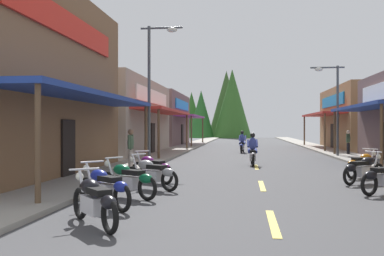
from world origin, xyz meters
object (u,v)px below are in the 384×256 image
motorcycle_parked_left_4 (152,168)px  pedestrian_by_shop (348,141)px  motorcycle_parked_right_4 (364,169)px  motorcycle_parked_left_2 (128,179)px  pedestrian_browsing (131,147)px  motorcycle_parked_left_1 (104,186)px  rider_cruising_lead (253,152)px  streetlamp_right (332,97)px  motorcycle_parked_left_3 (151,173)px  motorcycle_parked_right_5 (362,164)px  rider_cruising_trailing (242,144)px  motorcycle_parked_left_0 (94,200)px  streetlamp_left (155,76)px

motorcycle_parked_left_4 → pedestrian_by_shop: (9.62, 14.55, 0.45)m
motorcycle_parked_right_4 → motorcycle_parked_left_2: 7.74m
pedestrian_browsing → motorcycle_parked_left_1: bearing=-75.3°
motorcycle_parked_left_4 → rider_cruising_lead: rider_cruising_lead is taller
streetlamp_right → rider_cruising_lead: bearing=-128.3°
motorcycle_parked_left_3 → motorcycle_parked_left_4: same height
motorcycle_parked_left_4 → pedestrian_browsing: 4.03m
streetlamp_right → motorcycle_parked_left_2: (-8.29, -16.08, -3.17)m
motorcycle_parked_right_5 → pedestrian_by_shop: pedestrian_by_shop is taller
motorcycle_parked_left_2 → pedestrian_browsing: pedestrian_browsing is taller
motorcycle_parked_left_3 → pedestrian_browsing: size_ratio=1.07×
rider_cruising_trailing → motorcycle_parked_left_0: bearing=178.6°
motorcycle_parked_right_5 → motorcycle_parked_left_0: (-7.02, -8.69, 0.00)m
motorcycle_parked_left_1 → pedestrian_browsing: (-1.57, 8.18, 0.53)m
motorcycle_parked_left_0 → motorcycle_parked_right_5: bearing=-79.4°
pedestrian_by_shop → rider_cruising_trailing: bearing=-168.8°
motorcycle_parked_left_4 → pedestrian_browsing: size_ratio=0.99×
motorcycle_parked_right_5 → pedestrian_by_shop: 12.46m
motorcycle_parked_left_2 → motorcycle_parked_left_3: (0.29, 1.54, 0.00)m
motorcycle_parked_right_4 → pedestrian_browsing: 9.13m
motorcycle_parked_left_3 → pedestrian_by_shop: 18.63m
motorcycle_parked_left_1 → pedestrian_by_shop: pedestrian_by_shop is taller
streetlamp_left → motorcycle_parked_left_0: bearing=-83.3°
motorcycle_parked_right_5 → motorcycle_parked_left_0: 11.17m
streetlamp_left → motorcycle_parked_left_0: 13.16m
motorcycle_parked_left_2 → pedestrian_by_shop: bearing=-86.3°
motorcycle_parked_right_5 → motorcycle_parked_left_1: (-7.43, -6.88, 0.00)m
rider_cruising_trailing → motorcycle_parked_left_1: bearing=177.0°
motorcycle_parked_right_5 → motorcycle_parked_left_2: size_ratio=0.86×
streetlamp_left → motorcycle_parked_left_3: streetlamp_left is taller
streetlamp_left → motorcycle_parked_right_4: streetlamp_left is taller
motorcycle_parked_right_5 → streetlamp_left: bearing=109.9°
motorcycle_parked_left_2 → pedestrian_browsing: bearing=-43.5°
motorcycle_parked_left_4 → rider_cruising_lead: (3.43, 6.77, 0.17)m
motorcycle_parked_right_5 → streetlamp_right: bearing=38.8°
motorcycle_parked_right_5 → motorcycle_parked_left_0: size_ratio=0.95×
motorcycle_parked_left_1 → rider_cruising_trailing: (3.01, 21.56, 0.17)m
motorcycle_parked_left_0 → pedestrian_browsing: size_ratio=0.97×
motorcycle_parked_right_4 → motorcycle_parked_left_2: size_ratio=0.90×
motorcycle_parked_left_0 → rider_cruising_lead: 13.51m
motorcycle_parked_left_3 → pedestrian_browsing: (-2.01, 5.21, 0.53)m
streetlamp_left → motorcycle_parked_right_4: bearing=-35.1°
streetlamp_left → motorcycle_parked_left_1: (1.07, -10.71, -3.78)m
motorcycle_parked_left_0 → motorcycle_parked_left_3: bearing=-40.8°
motorcycle_parked_left_0 → motorcycle_parked_left_2: 3.25m
pedestrian_by_shop → pedestrian_browsing: 15.73m
motorcycle_parked_left_2 → rider_cruising_lead: size_ratio=0.87×
pedestrian_browsing → motorcycle_parked_left_2: bearing=-71.8°
rider_cruising_lead → motorcycle_parked_left_3: bearing=158.2°
streetlamp_right → motorcycle_parked_left_2: size_ratio=2.97×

